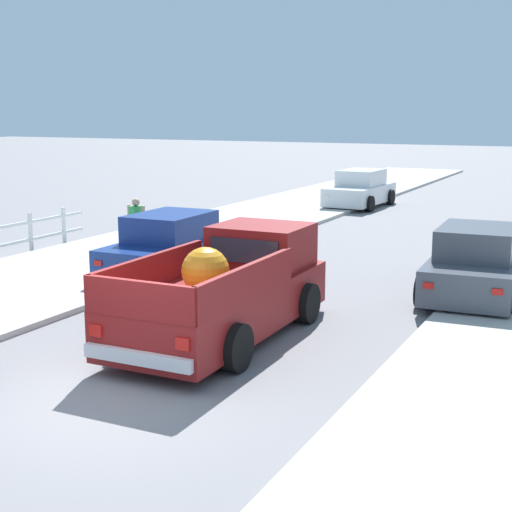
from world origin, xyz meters
TOP-DOWN VIEW (x-y plane):
  - ground_plane at (0.00, 0.00)m, footprint 160.00×160.00m
  - sidewalk_left at (-5.73, 12.00)m, footprint 5.09×60.00m
  - curb_left at (-4.59, 12.00)m, footprint 0.16×60.00m
  - pickup_truck at (0.16, 3.57)m, footprint 2.27×5.23m
  - car_left_near at (3.59, 8.35)m, footprint 2.20×4.33m
  - car_right_near at (-3.36, 7.22)m, footprint 2.10×4.29m
  - car_right_mid at (-3.50, 21.79)m, footprint 2.12×4.30m
  - pedestrian at (-5.63, 8.95)m, footprint 0.57×0.40m

SIDE VIEW (x-z plane):
  - ground_plane at x=0.00m, z-range 0.00..0.00m
  - curb_left at x=-4.59m, z-range 0.00..0.10m
  - sidewalk_left at x=-5.73m, z-range 0.00..0.12m
  - car_left_near at x=3.59m, z-range -0.06..1.48m
  - car_right_near at x=-3.36m, z-range -0.06..1.48m
  - car_right_mid at x=-3.50m, z-range -0.06..1.48m
  - pickup_truck at x=0.16m, z-range -0.10..1.70m
  - pedestrian at x=-5.63m, z-range 0.12..1.71m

